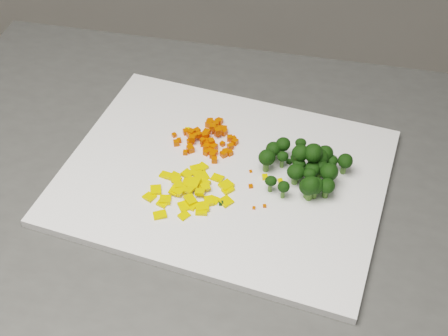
# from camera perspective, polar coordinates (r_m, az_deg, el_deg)

# --- Properties ---
(cutting_board) EXTENTS (0.51, 0.44, 0.01)m
(cutting_board) POSITION_cam_1_polar(r_m,az_deg,el_deg) (0.88, 0.00, -0.73)
(cutting_board) COLOR white
(cutting_board) RESTS_ON counter_block
(carrot_pile) EXTENTS (0.10, 0.10, 0.03)m
(carrot_pile) POSITION_cam_1_polar(r_m,az_deg,el_deg) (0.92, -1.77, 3.13)
(carrot_pile) COLOR #E73E02
(carrot_pile) RESTS_ON cutting_board
(pepper_pile) EXTENTS (0.11, 0.11, 0.02)m
(pepper_pile) POSITION_cam_1_polar(r_m,az_deg,el_deg) (0.85, -3.30, -1.76)
(pepper_pile) COLOR yellow
(pepper_pile) RESTS_ON cutting_board
(broccoli_pile) EXTENTS (0.12, 0.12, 0.06)m
(broccoli_pile) POSITION_cam_1_polar(r_m,az_deg,el_deg) (0.87, 7.25, 0.74)
(broccoli_pile) COLOR black
(broccoli_pile) RESTS_ON cutting_board
(carrot_cube_0) EXTENTS (0.01, 0.01, 0.01)m
(carrot_cube_0) POSITION_cam_1_polar(r_m,az_deg,el_deg) (0.92, -2.87, 2.98)
(carrot_cube_0) COLOR #E73E02
(carrot_cube_0) RESTS_ON carrot_pile
(carrot_cube_1) EXTENTS (0.01, 0.01, 0.01)m
(carrot_cube_1) POSITION_cam_1_polar(r_m,az_deg,el_deg) (0.95, -1.04, 3.85)
(carrot_cube_1) COLOR #E73E02
(carrot_cube_1) RESTS_ON carrot_pile
(carrot_cube_2) EXTENTS (0.01, 0.01, 0.01)m
(carrot_cube_2) POSITION_cam_1_polar(r_m,az_deg,el_deg) (0.92, -1.61, 3.24)
(carrot_cube_2) COLOR #E73E02
(carrot_cube_2) RESTS_ON carrot_pile
(carrot_cube_3) EXTENTS (0.01, 0.01, 0.01)m
(carrot_cube_3) POSITION_cam_1_polar(r_m,az_deg,el_deg) (0.92, -2.93, 2.72)
(carrot_cube_3) COLOR #E73E02
(carrot_cube_3) RESTS_ON carrot_pile
(carrot_cube_4) EXTENTS (0.01, 0.01, 0.01)m
(carrot_cube_4) POSITION_cam_1_polar(r_m,az_deg,el_deg) (0.94, -0.01, 3.56)
(carrot_cube_4) COLOR #E73E02
(carrot_cube_4) RESTS_ON carrot_pile
(carrot_cube_5) EXTENTS (0.01, 0.01, 0.01)m
(carrot_cube_5) POSITION_cam_1_polar(r_m,az_deg,el_deg) (0.94, -0.92, 3.45)
(carrot_cube_5) COLOR #E73E02
(carrot_cube_5) RESTS_ON carrot_pile
(carrot_cube_6) EXTENTS (0.01, 0.01, 0.01)m
(carrot_cube_6) POSITION_cam_1_polar(r_m,az_deg,el_deg) (0.93, -1.04, 3.75)
(carrot_cube_6) COLOR #E73E02
(carrot_cube_6) RESTS_ON carrot_pile
(carrot_cube_7) EXTENTS (0.01, 0.01, 0.01)m
(carrot_cube_7) POSITION_cam_1_polar(r_m,az_deg,el_deg) (0.90, 0.53, 1.40)
(carrot_cube_7) COLOR #E73E02
(carrot_cube_7) RESTS_ON carrot_pile
(carrot_cube_8) EXTENTS (0.01, 0.01, 0.01)m
(carrot_cube_8) POSITION_cam_1_polar(r_m,az_deg,el_deg) (0.92, -3.19, 2.05)
(carrot_cube_8) COLOR #E73E02
(carrot_cube_8) RESTS_ON carrot_pile
(carrot_cube_9) EXTENTS (0.01, 0.01, 0.01)m
(carrot_cube_9) POSITION_cam_1_polar(r_m,az_deg,el_deg) (0.91, -1.98, 2.54)
(carrot_cube_9) COLOR #E73E02
(carrot_cube_9) RESTS_ON carrot_pile
(carrot_cube_10) EXTENTS (0.01, 0.01, 0.01)m
(carrot_cube_10) POSITION_cam_1_polar(r_m,az_deg,el_deg) (0.92, -2.98, 2.34)
(carrot_cube_10) COLOR #E73E02
(carrot_cube_10) RESTS_ON carrot_pile
(carrot_cube_11) EXTENTS (0.01, 0.01, 0.01)m
(carrot_cube_11) POSITION_cam_1_polar(r_m,az_deg,el_deg) (0.92, -3.09, 3.05)
(carrot_cube_11) COLOR #E73E02
(carrot_cube_11) RESTS_ON carrot_pile
(carrot_cube_12) EXTENTS (0.01, 0.01, 0.01)m
(carrot_cube_12) POSITION_cam_1_polar(r_m,az_deg,el_deg) (0.91, -1.60, 1.78)
(carrot_cube_12) COLOR #E73E02
(carrot_cube_12) RESTS_ON carrot_pile
(carrot_cube_13) EXTENTS (0.01, 0.01, 0.01)m
(carrot_cube_13) POSITION_cam_1_polar(r_m,az_deg,el_deg) (0.92, -1.80, 3.00)
(carrot_cube_13) COLOR #E73E02
(carrot_cube_13) RESTS_ON carrot_pile
(carrot_cube_14) EXTENTS (0.01, 0.01, 0.01)m
(carrot_cube_14) POSITION_cam_1_polar(r_m,az_deg,el_deg) (0.95, -0.77, 4.02)
(carrot_cube_14) COLOR #E73E02
(carrot_cube_14) RESTS_ON carrot_pile
(carrot_cube_15) EXTENTS (0.01, 0.01, 0.01)m
(carrot_cube_15) POSITION_cam_1_polar(r_m,az_deg,el_deg) (0.94, -0.03, 3.47)
(carrot_cube_15) COLOR #E73E02
(carrot_cube_15) RESTS_ON carrot_pile
(carrot_cube_16) EXTENTS (0.01, 0.01, 0.01)m
(carrot_cube_16) POSITION_cam_1_polar(r_m,az_deg,el_deg) (0.92, -1.96, 2.44)
(carrot_cube_16) COLOR #E73E02
(carrot_cube_16) RESTS_ON carrot_pile
(carrot_cube_17) EXTENTS (0.01, 0.01, 0.01)m
(carrot_cube_17) POSITION_cam_1_polar(r_m,az_deg,el_deg) (0.94, -3.22, 3.21)
(carrot_cube_17) COLOR #E73E02
(carrot_cube_17) RESTS_ON carrot_pile
(carrot_cube_18) EXTENTS (0.01, 0.01, 0.01)m
(carrot_cube_18) POSITION_cam_1_polar(r_m,az_deg,el_deg) (0.92, -2.69, 2.95)
(carrot_cube_18) COLOR #E73E02
(carrot_cube_18) RESTS_ON carrot_pile
(carrot_cube_19) EXTENTS (0.01, 0.01, 0.01)m
(carrot_cube_19) POSITION_cam_1_polar(r_m,az_deg,el_deg) (0.93, -0.59, 3.21)
(carrot_cube_19) COLOR #E73E02
(carrot_cube_19) RESTS_ON carrot_pile
(carrot_cube_20) EXTENTS (0.01, 0.01, 0.01)m
(carrot_cube_20) POSITION_cam_1_polar(r_m,az_deg,el_deg) (0.92, -3.02, 3.26)
(carrot_cube_20) COLOR #E73E02
(carrot_cube_20) RESTS_ON carrot_pile
(carrot_cube_21) EXTENTS (0.01, 0.01, 0.01)m
(carrot_cube_21) POSITION_cam_1_polar(r_m,az_deg,el_deg) (0.95, -1.38, 4.02)
(carrot_cube_21) COLOR #E73E02
(carrot_cube_21) RESTS_ON carrot_pile
(carrot_cube_22) EXTENTS (0.01, 0.01, 0.01)m
(carrot_cube_22) POSITION_cam_1_polar(r_m,az_deg,el_deg) (0.93, -2.48, 3.38)
(carrot_cube_22) COLOR #E73E02
(carrot_cube_22) RESTS_ON carrot_pile
(carrot_cube_23) EXTENTS (0.01, 0.01, 0.01)m
(carrot_cube_23) POSITION_cam_1_polar(r_m,az_deg,el_deg) (0.90, 0.02, 1.33)
(carrot_cube_23) COLOR #E73E02
(carrot_cube_23) RESTS_ON carrot_pile
(carrot_cube_24) EXTENTS (0.01, 0.01, 0.01)m
(carrot_cube_24) POSITION_cam_1_polar(r_m,az_deg,el_deg) (0.92, -1.34, 2.36)
(carrot_cube_24) COLOR #E73E02
(carrot_cube_24) RESTS_ON carrot_pile
(carrot_cube_25) EXTENTS (0.01, 0.01, 0.01)m
(carrot_cube_25) POSITION_cam_1_polar(r_m,az_deg,el_deg) (0.95, -1.27, 4.24)
(carrot_cube_25) COLOR #E73E02
(carrot_cube_25) RESTS_ON carrot_pile
(carrot_cube_26) EXTENTS (0.01, 0.01, 0.01)m
(carrot_cube_26) POSITION_cam_1_polar(r_m,az_deg,el_deg) (0.92, -2.31, 3.07)
(carrot_cube_26) COLOR #E73E02
(carrot_cube_26) RESTS_ON carrot_pile
(carrot_cube_27) EXTENTS (0.01, 0.01, 0.01)m
(carrot_cube_27) POSITION_cam_1_polar(r_m,az_deg,el_deg) (0.90, -0.85, 1.40)
(carrot_cube_27) COLOR #E73E02
(carrot_cube_27) RESTS_ON carrot_pile
(carrot_cube_28) EXTENTS (0.01, 0.01, 0.01)m
(carrot_cube_28) POSITION_cam_1_polar(r_m,az_deg,el_deg) (0.93, -4.13, 2.54)
(carrot_cube_28) COLOR #E73E02
(carrot_cube_28) RESTS_ON carrot_pile
(carrot_cube_29) EXTENTS (0.01, 0.01, 0.01)m
(carrot_cube_29) POSITION_cam_1_polar(r_m,az_deg,el_deg) (0.91, 0.57, 1.96)
(carrot_cube_29) COLOR #E73E02
(carrot_cube_29) RESTS_ON carrot_pile
(carrot_cube_30) EXTENTS (0.01, 0.01, 0.01)m
(carrot_cube_30) POSITION_cam_1_polar(r_m,az_deg,el_deg) (0.91, -0.96, 1.91)
(carrot_cube_30) COLOR #E73E02
(carrot_cube_30) RESTS_ON carrot_pile
(carrot_cube_31) EXTENTS (0.01, 0.01, 0.01)m
(carrot_cube_31) POSITION_cam_1_polar(r_m,az_deg,el_deg) (0.96, -0.39, 4.29)
(carrot_cube_31) COLOR #E73E02
(carrot_cube_31) RESTS_ON carrot_pile
(carrot_cube_32) EXTENTS (0.01, 0.01, 0.01)m
(carrot_cube_32) POSITION_cam_1_polar(r_m,az_deg,el_deg) (0.92, -1.87, 2.35)
(carrot_cube_32) COLOR #E73E02
(carrot_cube_32) RESTS_ON carrot_pile
(carrot_cube_33) EXTENTS (0.01, 0.01, 0.01)m
(carrot_cube_33) POSITION_cam_1_polar(r_m,az_deg,el_deg) (0.90, -1.64, 1.41)
(carrot_cube_33) COLOR #E73E02
(carrot_cube_33) RESTS_ON carrot_pile
(carrot_cube_34) EXTENTS (0.01, 0.01, 0.01)m
(carrot_cube_34) POSITION_cam_1_polar(r_m,az_deg,el_deg) (0.90, -0.03, 1.28)
(carrot_cube_34) COLOR #E73E02
(carrot_cube_34) RESTS_ON carrot_pile
(carrot_cube_35) EXTENTS (0.01, 0.01, 0.01)m
(carrot_cube_35) POSITION_cam_1_polar(r_m,az_deg,el_deg) (0.89, -0.89, 0.74)
(carrot_cube_35) COLOR #E73E02
(carrot_cube_35) RESTS_ON carrot_pile
(carrot_cube_36) EXTENTS (0.01, 0.01, 0.01)m
(carrot_cube_36) POSITION_cam_1_polar(r_m,az_deg,el_deg) (0.91, -3.56, 1.42)
(carrot_cube_36) COLOR #E73E02
(carrot_cube_36) RESTS_ON carrot_pile
(carrot_cube_37) EXTENTS (0.01, 0.01, 0.01)m
(carrot_cube_37) POSITION_cam_1_polar(r_m,az_deg,el_deg) (0.94, -4.58, 3.02)
(carrot_cube_37) COLOR #E73E02
(carrot_cube_37) RESTS_ON carrot_pile
(carrot_cube_38) EXTENTS (0.01, 0.01, 0.01)m
(carrot_cube_38) POSITION_cam_1_polar(r_m,az_deg,el_deg) (0.90, 0.17, 1.46)
(carrot_cube_38) COLOR #E73E02
(carrot_cube_38) RESTS_ON carrot_pile
(carrot_cube_39) EXTENTS (0.01, 0.01, 0.01)m
(carrot_cube_39) POSITION_cam_1_polar(r_m,az_deg,el_deg) (0.92, -1.80, 2.53)
(carrot_cube_39) COLOR #E73E02
(carrot_cube_39) RESTS_ON carrot_pile
(carrot_cube_40) EXTENTS (0.01, 0.01, 0.01)m
(carrot_cube_40) POSITION_cam_1_polar(r_m,az_deg,el_deg) (0.92, 1.01, 2.40)
(carrot_cube_40) COLOR #E73E02
(carrot_cube_40) RESTS_ON carrot_pile
(carrot_cube_41) EXTENTS (0.01, 0.01, 0.01)m
(carrot_cube_41) POSITION_cam_1_polar(r_m,az_deg,el_deg) (0.91, -1.16, 2.42)
(carrot_cube_41) COLOR #E73E02
(carrot_cube_41) RESTS_ON carrot_pile
(carrot_cube_42) EXTENTS (0.01, 0.01, 0.01)m
(carrot_cube_42) POSITION_cam_1_polar(r_m,az_deg,el_deg) (0.92, -3.11, 2.40)
(carrot_cube_42) COLOR #E73E02
(carrot_cube_42) RESTS_ON carrot_pile
(carrot_cube_43) EXTENTS (0.01, 0.01, 0.01)m
(carrot_cube_43) POSITION_cam_1_polar(r_m,az_deg,el_deg) (0.90, -1.07, 1.16)
(carrot_cube_43) COLOR #E73E02
(carrot_cube_43) RESTS_ON carrot_pile
(carrot_cube_44) EXTENTS (0.01, 0.01, 0.01)m
(carrot_cube_44) POSITION_cam_1_polar(r_m,az_deg,el_deg) (0.96, -0.54, 4.32)
(carrot_cube_44) COLOR #E73E02
(carrot_cube_44) RESTS_ON carrot_pile
(carrot_cube_45) EXTENTS (0.01, 0.01, 0.01)m
(carrot_cube_45) POSITION_cam_1_polar(r_m,az_deg,el_deg) (0.92, 0.68, 2.09)
(carrot_cube_45) COLOR #E73E02
(carrot_cube_45) RESTS_ON carrot_pile
(carrot_cube_46) EXTENTS (0.01, 0.01, 0.01)m
(carrot_cube_46) POSITION_cam_1_polar(r_m,az_deg,el_deg) (0.92, -1.60, 3.11)
(carrot_cube_46) COLOR #E73E02
(carrot_cube_46) RESTS_ON carrot_pile
(carrot_cube_47) EXTENTS (0.01, 0.01, 0.01)m
(carrot_cube_47) POSITION_cam_1_polar(r_m,az_deg,el_deg) (0.94, -3.51, 3.32)
(carrot_cube_47) COLOR #E73E02
(carrot_cube_47) RESTS_ON carrot_pile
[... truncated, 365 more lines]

